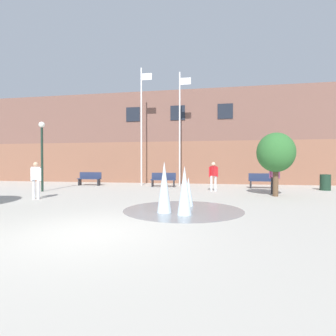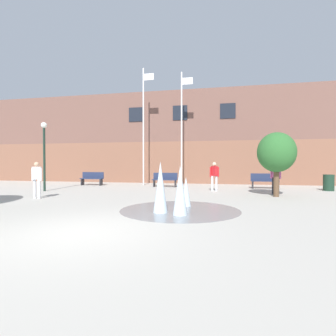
{
  "view_description": "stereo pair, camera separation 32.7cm",
  "coord_description": "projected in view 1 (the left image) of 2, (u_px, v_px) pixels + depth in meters",
  "views": [
    {
      "loc": [
        2.82,
        -5.28,
        1.54
      ],
      "look_at": [
        0.53,
        7.3,
        1.3
      ],
      "focal_mm": 28.0,
      "sensor_mm": 36.0,
      "label": 1
    },
    {
      "loc": [
        3.14,
        -5.22,
        1.54
      ],
      "look_at": [
        0.53,
        7.3,
        1.3
      ],
      "focal_mm": 28.0,
      "sensor_mm": 36.0,
      "label": 2
    }
  ],
  "objects": [
    {
      "name": "ground_plane",
      "position": [
        85.0,
        233.0,
        5.73
      ],
      "size": [
        100.0,
        100.0,
        0.0
      ],
      "primitive_type": "plane",
      "color": "#B2ADA3"
    },
    {
      "name": "library_building",
      "position": [
        183.0,
        140.0,
        22.69
      ],
      "size": [
        36.0,
        6.05,
        7.07
      ],
      "color": "brown",
      "rests_on": "ground"
    },
    {
      "name": "splash_fountain",
      "position": [
        177.0,
        192.0,
        8.27
      ],
      "size": [
        3.93,
        3.93,
        1.59
      ],
      "color": "gray",
      "rests_on": "ground"
    },
    {
      "name": "park_bench_under_right_flagpole",
      "position": [
        90.0,
        178.0,
        18.01
      ],
      "size": [
        1.6,
        0.44,
        0.91
      ],
      "color": "#28282D",
      "rests_on": "ground"
    },
    {
      "name": "park_bench_near_trashcan",
      "position": [
        163.0,
        179.0,
        16.92
      ],
      "size": [
        1.6,
        0.44,
        0.91
      ],
      "color": "#28282D",
      "rests_on": "ground"
    },
    {
      "name": "park_bench_far_right",
      "position": [
        262.0,
        181.0,
        15.9
      ],
      "size": [
        1.6,
        0.44,
        0.91
      ],
      "color": "#28282D",
      "rests_on": "ground"
    },
    {
      "name": "adult_in_red",
      "position": [
        275.0,
        175.0,
        12.9
      ],
      "size": [
        0.5,
        0.21,
        1.59
      ],
      "rotation": [
        0.0,
        0.0,
        0.02
      ],
      "color": "#28282D",
      "rests_on": "ground"
    },
    {
      "name": "teen_by_trashcan",
      "position": [
        213.0,
        174.0,
        14.32
      ],
      "size": [
        0.5,
        0.39,
        1.59
      ],
      "rotation": [
        0.0,
        0.0,
        -0.86
      ],
      "color": "silver",
      "rests_on": "ground"
    },
    {
      "name": "adult_near_bench",
      "position": [
        36.0,
        177.0,
        11.2
      ],
      "size": [
        0.5,
        0.32,
        1.59
      ],
      "rotation": [
        0.0,
        0.0,
        0.42
      ],
      "color": "silver",
      "rests_on": "ground"
    },
    {
      "name": "flagpole_left",
      "position": [
        142.0,
        123.0,
        18.13
      ],
      "size": [
        0.8,
        0.1,
        8.12
      ],
      "color": "silver",
      "rests_on": "ground"
    },
    {
      "name": "flagpole_right",
      "position": [
        180.0,
        126.0,
        17.65
      ],
      "size": [
        0.8,
        0.1,
        7.66
      ],
      "color": "silver",
      "rests_on": "ground"
    },
    {
      "name": "lamp_post_left_lane",
      "position": [
        42.0,
        146.0,
        14.16
      ],
      "size": [
        0.32,
        0.32,
        3.77
      ],
      "color": "#192D23",
      "rests_on": "ground"
    },
    {
      "name": "trash_can",
      "position": [
        325.0,
        182.0,
        14.77
      ],
      "size": [
        0.56,
        0.56,
        0.9
      ],
      "primitive_type": "cylinder",
      "color": "#193323",
      "rests_on": "ground"
    },
    {
      "name": "street_tree_near_building",
      "position": [
        276.0,
        153.0,
        12.08
      ],
      "size": [
        1.72,
        1.72,
        2.95
      ],
      "color": "brown",
      "rests_on": "ground"
    }
  ]
}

